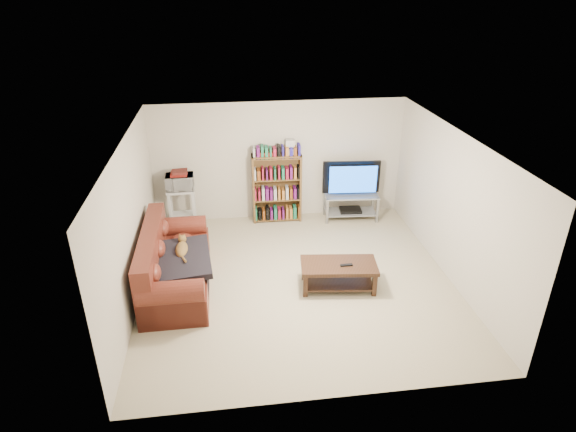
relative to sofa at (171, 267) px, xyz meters
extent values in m
plane|color=beige|center=(2.01, -0.14, -0.34)|extent=(5.00, 5.00, 0.00)
plane|color=white|center=(2.01, -0.14, 2.06)|extent=(5.00, 5.00, 0.00)
plane|color=silver|center=(2.01, 2.36, 0.86)|extent=(5.00, 0.00, 5.00)
plane|color=silver|center=(2.01, -2.64, 0.86)|extent=(5.00, 0.00, 5.00)
plane|color=silver|center=(-0.49, -0.14, 0.86)|extent=(0.00, 5.00, 5.00)
plane|color=silver|center=(4.51, -0.14, 0.86)|extent=(0.00, 5.00, 5.00)
cube|color=maroon|center=(0.09, 0.00, -0.12)|extent=(1.00, 2.28, 0.43)
cube|color=maroon|center=(-0.27, 0.00, 0.16)|extent=(0.28, 2.28, 0.95)
cube|color=maroon|center=(0.10, -1.02, -0.06)|extent=(0.94, 0.25, 0.55)
cube|color=maroon|center=(0.08, 1.02, -0.06)|extent=(0.94, 0.25, 0.55)
cube|color=black|center=(0.19, -0.15, 0.23)|extent=(0.98, 1.21, 0.19)
cube|color=black|center=(2.63, -0.40, 0.07)|extent=(1.25, 0.73, 0.06)
cube|color=black|center=(2.63, -0.40, -0.24)|extent=(1.13, 0.66, 0.03)
cube|color=black|center=(2.07, -0.58, -0.15)|extent=(0.08, 0.08, 0.37)
cube|color=black|center=(3.14, -0.70, -0.15)|extent=(0.08, 0.08, 0.37)
cube|color=black|center=(2.13, -0.10, -0.15)|extent=(0.08, 0.08, 0.37)
cube|color=black|center=(3.19, -0.22, -0.15)|extent=(0.08, 0.08, 0.37)
cube|color=black|center=(2.74, -0.47, 0.11)|extent=(0.20, 0.06, 0.02)
cube|color=#999EA3|center=(3.44, 2.02, 0.19)|extent=(1.11, 0.57, 0.03)
cube|color=#999EA3|center=(3.44, 2.02, -0.19)|extent=(1.06, 0.54, 0.02)
cube|color=gray|center=(2.92, 1.84, -0.07)|extent=(0.05, 0.05, 0.54)
cube|color=gray|center=(3.94, 1.76, -0.07)|extent=(0.05, 0.05, 0.54)
cube|color=gray|center=(2.95, 2.27, -0.07)|extent=(0.05, 0.05, 0.54)
cube|color=gray|center=(3.97, 2.19, -0.07)|extent=(0.05, 0.05, 0.54)
imported|color=black|center=(3.44, 2.02, 0.54)|extent=(1.17, 0.24, 0.67)
cube|color=black|center=(3.44, 2.02, -0.15)|extent=(0.45, 0.33, 0.06)
cube|color=brown|center=(1.47, 2.17, 0.37)|extent=(0.05, 0.30, 1.41)
cube|color=brown|center=(2.41, 2.15, 0.37)|extent=(0.05, 0.30, 1.41)
cube|color=brown|center=(1.94, 2.16, 1.05)|extent=(0.98, 0.33, 0.03)
cube|color=maroon|center=(1.72, 2.17, 1.10)|extent=(0.29, 0.22, 0.08)
cube|color=silver|center=(0.06, 2.01, 0.49)|extent=(0.54, 0.40, 0.04)
cube|color=silver|center=(0.06, 2.01, -0.04)|extent=(0.48, 0.36, 0.03)
cube|color=silver|center=(-0.16, 1.86, 0.07)|extent=(0.05, 0.05, 0.81)
cube|color=silver|center=(0.29, 1.87, 0.07)|extent=(0.05, 0.05, 0.81)
cube|color=silver|center=(-0.17, 2.16, 0.07)|extent=(0.05, 0.05, 0.81)
cube|color=silver|center=(0.28, 2.17, 0.07)|extent=(0.05, 0.05, 0.81)
imported|color=silver|center=(0.06, 2.01, 0.65)|extent=(0.53, 0.37, 0.29)
cube|color=maroon|center=(0.06, 2.01, 0.82)|extent=(0.31, 0.28, 0.05)
camera|label=1|loc=(0.98, -6.69, 4.09)|focal=30.00mm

